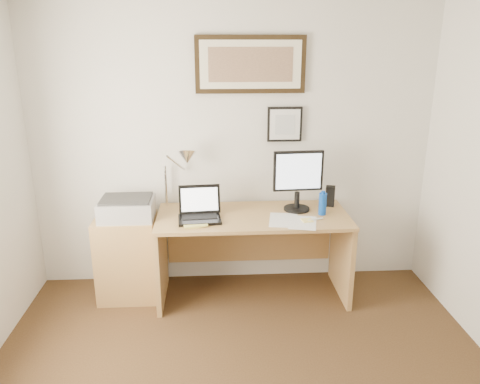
{
  "coord_description": "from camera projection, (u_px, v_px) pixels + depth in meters",
  "views": [
    {
      "loc": [
        -0.18,
        -2.01,
        2.13
      ],
      "look_at": [
        0.03,
        1.43,
        1.02
      ],
      "focal_mm": 35.0,
      "sensor_mm": 36.0,
      "label": 1
    }
  ],
  "objects": [
    {
      "name": "sticky_pad",
      "position": [
        307.0,
        220.0,
        3.77
      ],
      "size": [
        0.1,
        0.1,
        0.01
      ],
      "primitive_type": "cube",
      "rotation": [
        0.0,
        0.0,
        0.15
      ],
      "color": "#F5E274",
      "rests_on": "desk"
    },
    {
      "name": "book",
      "position": [
        182.0,
        223.0,
        3.71
      ],
      "size": [
        0.23,
        0.28,
        0.02
      ],
      "primitive_type": "imported",
      "rotation": [
        0.0,
        0.0,
        0.18
      ],
      "color": "#E8E46D",
      "rests_on": "desk"
    },
    {
      "name": "desk_lamp",
      "position": [
        185.0,
        160.0,
        3.91
      ],
      "size": [
        0.29,
        0.27,
        0.53
      ],
      "color": "silver",
      "rests_on": "desk"
    },
    {
      "name": "laptop",
      "position": [
        200.0,
        212.0,
        3.8
      ],
      "size": [
        0.36,
        0.32,
        0.26
      ],
      "color": "black",
      "rests_on": "desk"
    },
    {
      "name": "lcd_monitor",
      "position": [
        298.0,
        178.0,
        3.93
      ],
      "size": [
        0.42,
        0.22,
        0.52
      ],
      "color": "black",
      "rests_on": "desk"
    },
    {
      "name": "bottle_cap",
      "position": [
        323.0,
        192.0,
        3.86
      ],
      "size": [
        0.03,
        0.03,
        0.02
      ],
      "primitive_type": "cylinder",
      "color": "#0C40A6",
      "rests_on": "water_bottle"
    },
    {
      "name": "desk",
      "position": [
        252.0,
        237.0,
        4.06
      ],
      "size": [
        1.6,
        0.7,
        0.75
      ],
      "color": "#A17843",
      "rests_on": "floor"
    },
    {
      "name": "paper_sheet_b",
      "position": [
        303.0,
        223.0,
        3.73
      ],
      "size": [
        0.28,
        0.35,
        0.0
      ],
      "primitive_type": "cube",
      "rotation": [
        0.0,
        0.0,
        -0.23
      ],
      "color": "silver",
      "rests_on": "desk"
    },
    {
      "name": "side_cabinet",
      "position": [
        128.0,
        257.0,
        4.01
      ],
      "size": [
        0.5,
        0.4,
        0.73
      ],
      "primitive_type": "cube",
      "color": "#A17843",
      "rests_on": "floor"
    },
    {
      "name": "printer",
      "position": [
        127.0,
        208.0,
        3.86
      ],
      "size": [
        0.44,
        0.34,
        0.18
      ],
      "color": "#9D9EA0",
      "rests_on": "side_cabinet"
    },
    {
      "name": "picture_small",
      "position": [
        285.0,
        124.0,
        4.03
      ],
      "size": [
        0.3,
        0.03,
        0.3
      ],
      "color": "black",
      "rests_on": "wall_back"
    },
    {
      "name": "marker_pen",
      "position": [
        315.0,
        219.0,
        3.78
      ],
      "size": [
        0.14,
        0.06,
        0.02
      ],
      "primitive_type": "cylinder",
      "rotation": [
        0.0,
        1.57,
        0.35
      ],
      "color": "white",
      "rests_on": "desk"
    },
    {
      "name": "speaker",
      "position": [
        330.0,
        196.0,
        4.09
      ],
      "size": [
        0.1,
        0.09,
        0.18
      ],
      "primitive_type": "cube",
      "rotation": [
        0.0,
        0.0,
        -0.29
      ],
      "color": "black",
      "rests_on": "desk"
    },
    {
      "name": "wall_back",
      "position": [
        233.0,
        147.0,
        4.09
      ],
      "size": [
        3.5,
        0.02,
        2.5
      ],
      "primitive_type": "cube",
      "color": "silver",
      "rests_on": "ground"
    },
    {
      "name": "picture_large",
      "position": [
        251.0,
        64.0,
        3.86
      ],
      "size": [
        0.92,
        0.04,
        0.47
      ],
      "color": "black",
      "rests_on": "wall_back"
    },
    {
      "name": "water_bottle",
      "position": [
        323.0,
        204.0,
        3.89
      ],
      "size": [
        0.06,
        0.06,
        0.18
      ],
      "primitive_type": "cylinder",
      "color": "#0C40A6",
      "rests_on": "desk"
    },
    {
      "name": "paper_sheet_a",
      "position": [
        284.0,
        220.0,
        3.79
      ],
      "size": [
        0.28,
        0.36,
        0.0
      ],
      "primitive_type": "cube",
      "rotation": [
        0.0,
        0.0,
        -0.16
      ],
      "color": "silver",
      "rests_on": "desk"
    }
  ]
}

